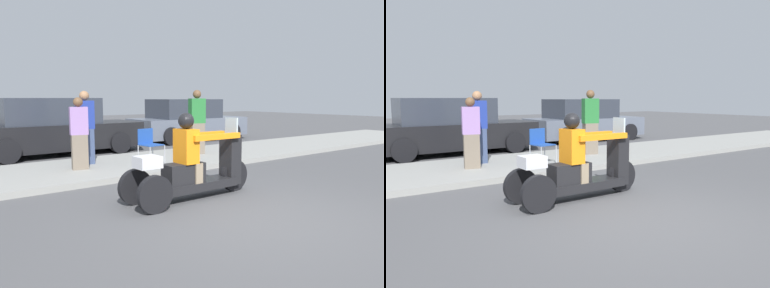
% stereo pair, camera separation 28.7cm
% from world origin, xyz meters
% --- Properties ---
extents(ground_plane, '(60.00, 60.00, 0.00)m').
position_xyz_m(ground_plane, '(0.00, 0.00, 0.00)').
color(ground_plane, '#4C4C4F').
extents(sidewalk_strip, '(28.00, 2.80, 0.12)m').
position_xyz_m(sidewalk_strip, '(0.00, 4.60, 0.06)').
color(sidewalk_strip, gray).
rests_on(sidewalk_strip, ground).
extents(motorcycle_trike, '(2.41, 0.69, 1.43)m').
position_xyz_m(motorcycle_trike, '(-0.14, 1.40, 0.51)').
color(motorcycle_trike, black).
rests_on(motorcycle_trike, ground).
extents(spectator_mid_group, '(0.45, 0.32, 1.71)m').
position_xyz_m(spectator_mid_group, '(-0.53, 5.02, 0.94)').
color(spectator_mid_group, '#38476B').
rests_on(spectator_mid_group, sidewalk_strip).
extents(spectator_far_back, '(0.41, 0.30, 1.56)m').
position_xyz_m(spectator_far_back, '(-0.88, 4.47, 0.87)').
color(spectator_far_back, '#726656').
rests_on(spectator_far_back, sidewalk_strip).
extents(spectator_with_child, '(0.46, 0.34, 1.76)m').
position_xyz_m(spectator_with_child, '(2.53, 4.71, 0.97)').
color(spectator_with_child, '#726656').
rests_on(spectator_with_child, sidewalk_strip).
extents(folding_chair_set_back, '(0.52, 0.52, 0.82)m').
position_xyz_m(folding_chair_set_back, '(0.69, 4.19, 0.62)').
color(folding_chair_set_back, '#A5A8AD').
rests_on(folding_chair_set_back, sidewalk_strip).
extents(parked_car_lot_far, '(4.59, 2.11, 1.61)m').
position_xyz_m(parked_car_lot_far, '(4.94, 8.42, 0.76)').
color(parked_car_lot_far, slate).
rests_on(parked_car_lot_far, ground).
extents(parked_car_lot_left, '(4.80, 2.00, 1.66)m').
position_xyz_m(parked_car_lot_left, '(-0.39, 7.74, 0.78)').
color(parked_car_lot_left, black).
rests_on(parked_car_lot_left, ground).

